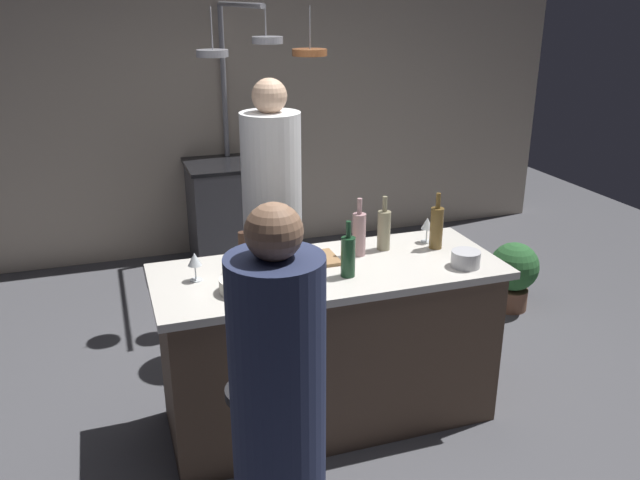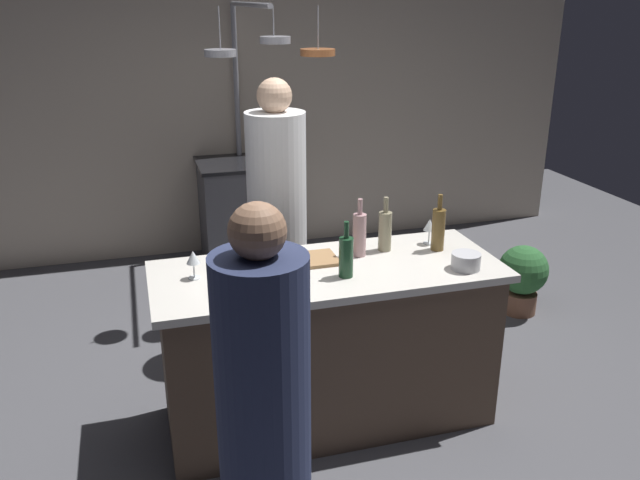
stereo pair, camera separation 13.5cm
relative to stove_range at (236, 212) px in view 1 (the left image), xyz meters
The scene contains 19 objects.
ground_plane 2.49m from the stove_range, 90.00° to the right, with size 9.00×9.00×0.00m, color #4C4C51.
back_wall 0.94m from the stove_range, 90.00° to the left, with size 6.40×0.16×2.60m, color #BCAD99.
kitchen_island 2.45m from the stove_range, 90.00° to the right, with size 1.80×0.72×0.90m.
stove_range is the anchor object (origin of this frame).
chef 1.60m from the stove_range, 92.40° to the right, with size 0.37×0.37×1.76m.
bar_stool_left 3.12m from the stove_range, 100.02° to the right, with size 0.28×0.28×0.68m.
guest_left 3.52m from the stove_range, 98.99° to the right, with size 0.34×0.34×1.60m.
overhead_pot_rack 1.31m from the stove_range, 86.44° to the right, with size 0.87×1.48×2.17m.
potted_plant 2.38m from the stove_range, 42.81° to the right, with size 0.36×0.36×0.52m.
cutting_board 2.38m from the stove_range, 92.04° to the right, with size 0.32×0.22×0.02m, color #997047.
pepper_mill 2.45m from the stove_range, 100.20° to the right, with size 0.05×0.05×0.21m, color #382319.
wine_bottle_green 2.64m from the stove_range, 88.81° to the right, with size 0.07×0.07×0.29m.
wine_bottle_amber 2.52m from the stove_range, 74.63° to the right, with size 0.07×0.07×0.32m.
wine_bottle_white 2.39m from the stove_range, 80.82° to the right, with size 0.07×0.07×0.30m.
wine_bottle_rose 2.41m from the stove_range, 84.85° to the right, with size 0.07×0.07×0.32m.
wine_glass_near_right_guest 2.54m from the stove_range, 105.71° to the right, with size 0.07×0.07×0.15m.
wine_glass_by_chef 2.43m from the stove_range, 74.14° to the right, with size 0.07×0.07×0.15m.
mixing_bowl_ceramic 2.68m from the stove_range, 100.70° to the right, with size 0.21×0.21×0.07m, color silver.
mixing_bowl_steel 2.78m from the stove_range, 75.81° to the right, with size 0.15×0.15×0.08m, color #B7B7BC.
Camera 1 is at (-1.04, -2.92, 2.21)m, focal length 36.77 mm.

